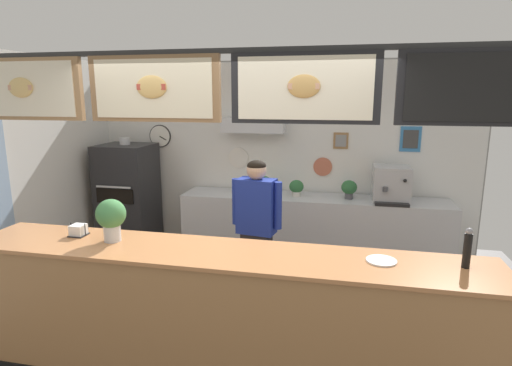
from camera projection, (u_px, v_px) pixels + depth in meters
name	position (u px, v px, depth m)	size (l,w,h in m)	color
ground_plane	(232.00, 355.00, 3.66)	(6.49, 6.49, 0.00)	#3F3A38
back_wall_assembly	(277.00, 154.00, 5.72)	(5.41, 2.84, 2.73)	gray
service_counter	(221.00, 317.00, 3.25)	(4.09, 0.64, 1.09)	#B77F4C
back_prep_counter	(312.00, 230.00, 5.62)	(3.55, 0.61, 0.92)	silver
pizza_oven	(128.00, 199.00, 5.98)	(0.72, 0.73, 1.68)	#232326
shop_worker	(257.00, 229.00, 4.35)	(0.55, 0.28, 1.61)	#232328
espresso_machine	(391.00, 184.00, 5.25)	(0.45, 0.49, 0.46)	#B7BABF
potted_basil	(296.00, 187.00, 5.53)	(0.19, 0.19, 0.22)	beige
potted_oregano	(264.00, 184.00, 5.60)	(0.21, 0.21, 0.26)	beige
potted_thyme	(349.00, 188.00, 5.40)	(0.20, 0.20, 0.25)	#4C4C51
pepper_grinder	(467.00, 248.00, 2.81)	(0.05, 0.05, 0.29)	black
condiment_plate	(381.00, 261.00, 2.95)	(0.22, 0.22, 0.01)	white
basil_vase	(111.00, 218.00, 3.33)	(0.24, 0.24, 0.35)	silver
napkin_holder	(78.00, 231.00, 3.49)	(0.14, 0.13, 0.11)	#262628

